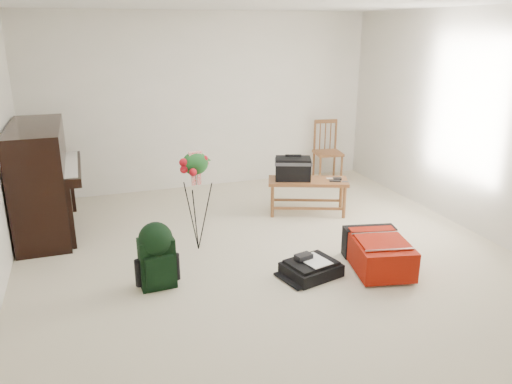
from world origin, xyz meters
name	(u,v)px	position (x,y,z in m)	size (l,w,h in m)	color
floor	(272,261)	(0.00, 0.00, 0.00)	(5.00, 5.50, 0.01)	beige
ceiling	(275,0)	(0.00, 0.00, 2.50)	(5.00, 5.50, 0.01)	white
wall_back	(205,102)	(0.00, 2.75, 1.25)	(5.00, 0.04, 2.50)	silver
wall_right	(485,125)	(2.50, 0.00, 1.25)	(0.04, 5.50, 2.50)	silver
piano	(43,182)	(-2.19, 1.60, 0.60)	(0.71, 1.50, 1.25)	black
bench	(298,173)	(0.79, 1.16, 0.54)	(1.07, 0.73, 0.76)	brown
dining_chair	(327,151)	(1.84, 2.43, 0.45)	(0.45, 0.45, 0.92)	brown
red_suitcase	(375,251)	(0.93, -0.45, 0.17)	(0.66, 0.85, 0.32)	#9F1306
black_duffel	(311,268)	(0.25, -0.41, 0.08)	(0.58, 0.51, 0.21)	black
green_backpack	(157,252)	(-1.17, -0.16, 0.35)	(0.33, 0.31, 0.63)	black
flower_stand	(197,202)	(-0.64, 0.53, 0.54)	(0.38, 0.38, 1.11)	black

